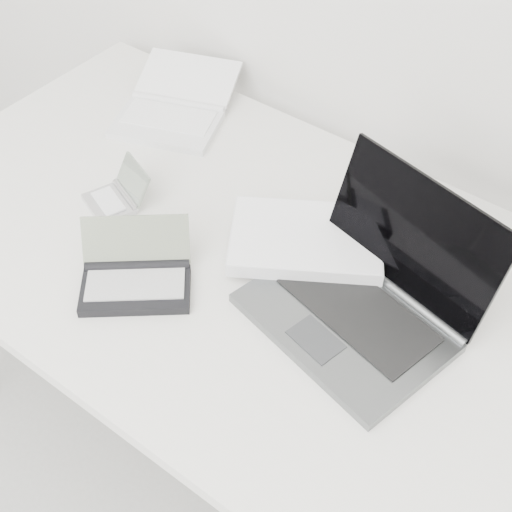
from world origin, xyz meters
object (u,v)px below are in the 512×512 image
Objects in this scene: netbook_open_white at (173,110)px; palmtop_charcoal at (136,277)px; desk at (282,290)px; laptop_large at (340,272)px.

netbook_open_white is 0.50m from palmtop_charcoal.
desk is at bearing 3.46° from palmtop_charcoal.
palmtop_charcoal reaches higher than desk.
laptop_large is 2.11× the size of palmtop_charcoal.
palmtop_charcoal reaches higher than netbook_open_white.
desk is 6.55× the size of palmtop_charcoal.
laptop_large reaches higher than desk.
desk is 0.13m from laptop_large.
laptop_large reaches higher than palmtop_charcoal.
laptop_large is 1.48× the size of netbook_open_white.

